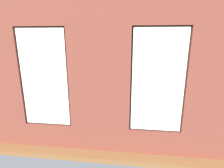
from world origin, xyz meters
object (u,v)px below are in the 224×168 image
at_px(remote_silver, 116,95).
at_px(media_console, 43,93).
at_px(cup_ceramic, 113,93).
at_px(potted_plant_corner_far_left, 220,122).
at_px(couch_by_window, 111,123).
at_px(couch_left, 194,109).
at_px(coffee_table, 113,96).
at_px(remote_black, 123,93).
at_px(potted_plant_foreground_right, 64,77).
at_px(potted_plant_beside_window_right, 51,113).
at_px(potted_plant_by_left_couch, 171,93).
at_px(remote_gray, 103,95).
at_px(papasan_chair, 102,81).
at_px(table_plant_small, 109,91).
at_px(tv_flatscreen, 41,78).
at_px(potted_plant_corner_near_left, 178,81).

distance_m(remote_silver, media_console, 3.07).
bearing_deg(cup_ceramic, potted_plant_corner_far_left, 141.75).
xyz_separation_m(couch_by_window, cup_ceramic, (0.17, -2.09, 0.13)).
height_order(couch_left, coffee_table, couch_left).
distance_m(remote_black, potted_plant_foreground_right, 3.48).
xyz_separation_m(potted_plant_beside_window_right, potted_plant_by_left_couch, (-3.64, -2.78, -0.20)).
relative_size(remote_gray, potted_plant_corner_far_left, 0.14).
bearing_deg(couch_by_window, papasan_chair, -76.63).
height_order(table_plant_small, remote_silver, table_plant_small).
xyz_separation_m(cup_ceramic, potted_plant_beside_window_right, (1.42, 2.19, 0.09)).
bearing_deg(remote_black, remote_silver, -137.15).
relative_size(couch_left, remote_gray, 12.63).
bearing_deg(potted_plant_by_left_couch, potted_plant_corner_far_left, 101.23).
xyz_separation_m(table_plant_small, potted_plant_beside_window_right, (1.25, 2.28, 0.03)).
bearing_deg(potted_plant_by_left_couch, tv_flatscreen, 4.10).
bearing_deg(potted_plant_beside_window_right, remote_black, -127.56).
relative_size(media_console, papasan_chair, 0.96).
height_order(couch_by_window, potted_plant_foreground_right, potted_plant_foreground_right).
distance_m(table_plant_small, potted_plant_beside_window_right, 2.60).
bearing_deg(couch_left, papasan_chair, -134.11).
xyz_separation_m(table_plant_small, remote_black, (-0.53, -0.04, -0.09)).
bearing_deg(remote_silver, remote_black, 115.03).
distance_m(couch_by_window, remote_gray, 2.06).
distance_m(tv_flatscreen, papasan_chair, 2.77).
bearing_deg(potted_plant_corner_near_left, couch_by_window, 57.05).
bearing_deg(couch_left, remote_gray, -109.52).
relative_size(remote_gray, media_console, 0.16).
xyz_separation_m(media_console, potted_plant_foreground_right, (-0.30, -1.64, 0.33)).
bearing_deg(tv_flatscreen, couch_left, 168.67).
bearing_deg(couch_by_window, potted_plant_by_left_couch, -127.40).
relative_size(couch_by_window, remote_gray, 11.95).
bearing_deg(tv_flatscreen, cup_ceramic, 175.65).
relative_size(couch_by_window, table_plant_small, 10.61).
bearing_deg(cup_ceramic, couch_left, 161.21).
bearing_deg(potted_plant_beside_window_right, table_plant_small, -118.81).
bearing_deg(couch_left, potted_plant_by_left_couch, -169.90).
bearing_deg(cup_ceramic, table_plant_small, -28.71).
relative_size(cup_ceramic, table_plant_small, 0.49).
bearing_deg(remote_black, couch_left, -23.09).
bearing_deg(couch_left, media_console, -106.27).
distance_m(remote_gray, papasan_chair, 2.01).
bearing_deg(remote_black, couch_by_window, -93.77).
bearing_deg(cup_ceramic, media_console, -4.29).
relative_size(remote_silver, potted_plant_by_left_couch, 0.33).
height_order(couch_by_window, media_console, couch_by_window).
relative_size(couch_by_window, coffee_table, 1.54).
bearing_deg(media_console, tv_flatscreen, -90.00).
distance_m(media_console, tv_flatscreen, 0.63).
relative_size(cup_ceramic, potted_plant_by_left_couch, 0.18).
relative_size(cup_ceramic, potted_plant_foreground_right, 0.09).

